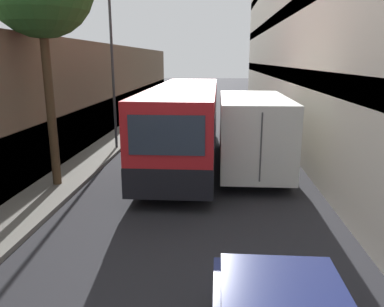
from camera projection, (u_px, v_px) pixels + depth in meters
ground_plane at (193, 176)px, 14.03m from camera, size 150.00×150.00×0.00m
sidewalk_left at (76, 172)px, 14.31m from camera, size 1.65×60.00×0.14m
building_left_shopfront at (20, 113)px, 13.89m from camera, size 2.40×60.00×5.11m
bus at (185, 122)px, 15.83m from camera, size 2.57×11.83×3.16m
box_truck at (251, 128)px, 14.80m from camera, size 2.39×7.69×2.92m
street_lamp at (111, 40)px, 16.77m from camera, size 0.36×0.80×7.16m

